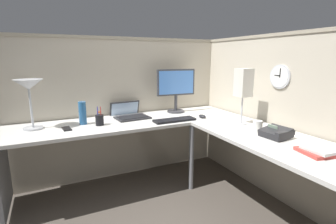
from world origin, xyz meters
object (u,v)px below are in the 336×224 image
computer_mouse (202,116)px  book_stack (323,150)px  desk_lamp_dome (29,89)px  laptop (129,114)px  keyboard (174,120)px  pen_cup (100,120)px  thermos_flask (83,113)px  coffee_mug (258,126)px  office_phone (276,133)px  desk_lamp_paper (243,84)px  wall_clock (280,77)px  monitor (176,87)px  cell_phone (67,129)px

computer_mouse → book_stack: size_ratio=0.33×
desk_lamp_dome → laptop: bearing=6.3°
keyboard → pen_cup: (-0.71, 0.16, 0.04)m
keyboard → thermos_flask: (-0.85, 0.27, 0.10)m
computer_mouse → coffee_mug: (0.15, -0.64, 0.03)m
office_phone → desk_lamp_paper: size_ratio=0.41×
desk_lamp_paper → wall_clock: wall_clock is taller
desk_lamp_dome → book_stack: desk_lamp_dome is taller
office_phone → coffee_mug: size_ratio=2.25×
desk_lamp_dome → wall_clock: size_ratio=2.02×
laptop → desk_lamp_paper: (0.88, -0.77, 0.36)m
computer_mouse → office_phone: (0.15, -0.84, 0.02)m
computer_mouse → thermos_flask: (-1.18, 0.27, 0.09)m
monitor → laptop: size_ratio=1.23×
monitor → laptop: bearing=178.8°
laptop → thermos_flask: 0.51m
thermos_flask → pen_cup: bearing=-38.5°
laptop → computer_mouse: laptop is taller
book_stack → coffee_mug: (-0.02, 0.58, 0.03)m
monitor → desk_lamp_paper: size_ratio=0.94×
thermos_flask → office_phone: size_ratio=1.02×
desk_lamp_dome → thermos_flask: bearing=-2.4°
keyboard → cell_phone: keyboard is taller
desk_lamp_paper → coffee_mug: bearing=-99.0°
laptop → desk_lamp_paper: size_ratio=0.77×
pen_cup → thermos_flask: size_ratio=0.82×
office_phone → desk_lamp_paper: bearing=85.1°
coffee_mug → cell_phone: bearing=152.2°
monitor → desk_lamp_dome: bearing=-176.5°
computer_mouse → book_stack: (0.17, -1.21, 0.00)m
wall_clock → office_phone: bearing=-138.1°
desk_lamp_paper → wall_clock: size_ratio=2.41×
keyboard → wall_clock: (0.80, -0.55, 0.45)m
book_stack → cell_phone: bearing=137.8°
keyboard → desk_lamp_dome: desk_lamp_dome is taller
monitor → office_phone: size_ratio=2.32×
coffee_mug → wall_clock: wall_clock is taller
thermos_flask → computer_mouse: bearing=-13.0°
office_phone → wall_clock: (0.32, 0.29, 0.42)m
cell_phone → computer_mouse: bearing=-12.8°
laptop → wall_clock: bearing=-39.1°
computer_mouse → thermos_flask: bearing=167.0°
keyboard → office_phone: office_phone is taller
computer_mouse → cell_phone: size_ratio=0.72×
office_phone → desk_lamp_paper: 0.57m
desk_lamp_dome → coffee_mug: size_ratio=4.64×
coffee_mug → wall_clock: bearing=14.7°
desk_lamp_paper → wall_clock: 0.33m
laptop → cell_phone: (-0.65, -0.24, -0.02)m
keyboard → computer_mouse: (0.33, -0.00, 0.01)m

